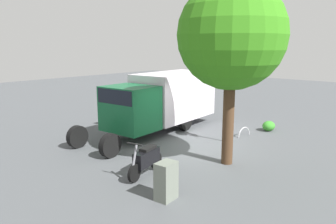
{
  "coord_description": "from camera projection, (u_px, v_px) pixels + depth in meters",
  "views": [
    {
      "loc": [
        9.83,
        7.34,
        4.0
      ],
      "look_at": [
        0.1,
        -0.99,
        1.37
      ],
      "focal_mm": 34.36,
      "sensor_mm": 36.0,
      "label": 1
    }
  ],
  "objects": [
    {
      "name": "shrub_near_sign",
      "position": [
        269.0,
        126.0,
        15.43
      ],
      "size": [
        0.7,
        0.57,
        0.48
      ],
      "primitive_type": "ellipsoid",
      "color": "#358929",
      "rests_on": "ground"
    },
    {
      "name": "street_tree",
      "position": [
        232.0,
        36.0,
        10.33
      ],
      "size": [
        3.55,
        3.55,
        6.12
      ],
      "color": "#47301E",
      "rests_on": "ground"
    },
    {
      "name": "ground_plane",
      "position": [
        188.0,
        148.0,
        12.8
      ],
      "size": [
        60.0,
        60.0,
        0.0
      ],
      "primitive_type": "plane",
      "color": "#4B4E51"
    },
    {
      "name": "motorcycle",
      "position": [
        146.0,
        159.0,
        10.1
      ],
      "size": [
        1.8,
        0.66,
        1.2
      ],
      "rotation": [
        0.0,
        0.0,
        0.19
      ],
      "color": "black",
      "rests_on": "ground"
    },
    {
      "name": "box_truck_near",
      "position": [
        162.0,
        99.0,
        15.35
      ],
      "size": [
        7.97,
        2.62,
        2.71
      ],
      "rotation": [
        0.0,
        0.0,
        0.06
      ],
      "color": "black",
      "rests_on": "ground"
    },
    {
      "name": "utility_cabinet",
      "position": [
        166.0,
        181.0,
        8.45
      ],
      "size": [
        0.6,
        0.45,
        1.03
      ],
      "primitive_type": "cube",
      "rotation": [
        0.0,
        0.0,
        0.07
      ],
      "color": "slate",
      "rests_on": "ground"
    },
    {
      "name": "stop_sign",
      "position": [
        231.0,
        97.0,
        13.25
      ],
      "size": [
        0.71,
        0.33,
        2.89
      ],
      "color": "#9E9EA3",
      "rests_on": "ground"
    },
    {
      "name": "bike_rack_hoop",
      "position": [
        244.0,
        136.0,
        14.56
      ],
      "size": [
        0.85,
        0.17,
        0.85
      ],
      "primitive_type": "torus",
      "rotation": [
        1.57,
        0.0,
        -0.14
      ],
      "color": "#B7B7BC",
      "rests_on": "ground"
    }
  ]
}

